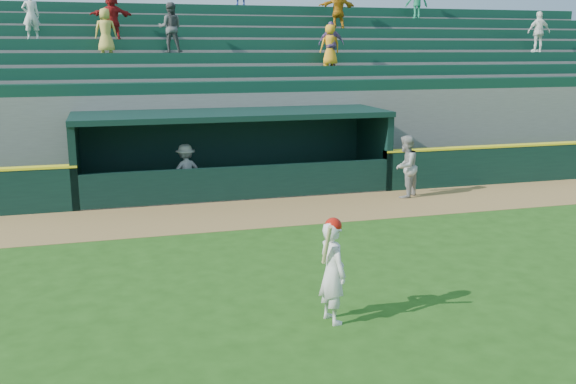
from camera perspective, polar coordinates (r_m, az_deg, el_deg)
The scene contains 7 objects.
ground at distance 12.67m, azimuth 1.99°, elevation -7.28°, with size 120.00×120.00×0.00m, color #204B12.
warning_track at distance 17.20m, azimuth -3.00°, elevation -1.89°, with size 40.00×3.00×0.01m, color olive.
dugout_player_front at distance 19.17m, azimuth 10.41°, elevation 2.24°, with size 0.90×0.70×1.85m, color #9E9E99.
dugout_player_inside at distance 19.13m, azimuth -9.06°, elevation 1.87°, with size 1.02×0.59×1.58m, color #AAAAA5.
dugout at distance 19.91m, azimuth -5.04°, elevation 4.05°, with size 9.40×2.80×2.46m.
stands at distance 24.27m, azimuth -7.10°, elevation 8.01°, with size 34.50×6.25×7.48m.
batter_at_plate at distance 10.30m, azimuth 3.98°, elevation -6.92°, with size 0.52×0.82×1.75m.
Camera 1 is at (-3.66, -11.34, 4.32)m, focal length 40.00 mm.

